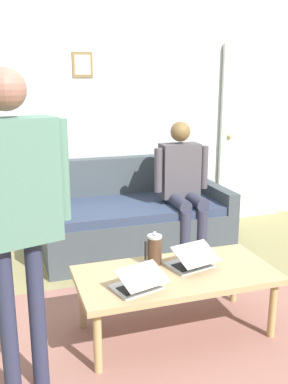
{
  "coord_description": "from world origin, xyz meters",
  "views": [
    {
      "loc": [
        1.05,
        2.44,
        1.68
      ],
      "look_at": [
        0.01,
        -0.75,
        0.8
      ],
      "focal_mm": 40.78,
      "sensor_mm": 36.0,
      "label": 1
    }
  ],
  "objects_px": {
    "french_press": "(154,249)",
    "interior_door": "(251,134)",
    "person_standing": "(13,199)",
    "person_seated": "(183,180)",
    "couch": "(133,220)",
    "coffee_table": "(176,278)",
    "laptop_center": "(138,283)",
    "laptop_left": "(191,261)"
  },
  "relations": [
    {
      "from": "person_standing",
      "to": "couch",
      "type": "bearing_deg",
      "value": -122.39
    },
    {
      "from": "couch",
      "to": "laptop_center",
      "type": "bearing_deg",
      "value": 74.28
    },
    {
      "from": "couch",
      "to": "french_press",
      "type": "relative_size",
      "value": 7.66
    },
    {
      "from": "interior_door",
      "to": "person_standing",
      "type": "relative_size",
      "value": 1.19
    },
    {
      "from": "couch",
      "to": "coffee_table",
      "type": "height_order",
      "value": "couch"
    },
    {
      "from": "person_standing",
      "to": "coffee_table",
      "type": "bearing_deg",
      "value": -163.55
    },
    {
      "from": "coffee_table",
      "to": "french_press",
      "type": "height_order",
      "value": "french_press"
    },
    {
      "from": "french_press",
      "to": "couch",
      "type": "bearing_deg",
      "value": -100.72
    },
    {
      "from": "laptop_center",
      "to": "coffee_table",
      "type": "bearing_deg",
      "value": -153.21
    },
    {
      "from": "french_press",
      "to": "interior_door",
      "type": "bearing_deg",
      "value": -134.55
    },
    {
      "from": "couch",
      "to": "laptop_left",
      "type": "relative_size",
      "value": 5.3
    },
    {
      "from": "laptop_center",
      "to": "laptop_left",
      "type": "bearing_deg",
      "value": -155.59
    },
    {
      "from": "interior_door",
      "to": "coffee_table",
      "type": "distance_m",
      "value": 2.85
    },
    {
      "from": "person_seated",
      "to": "interior_door",
      "type": "bearing_deg",
      "value": -146.67
    },
    {
      "from": "coffee_table",
      "to": "person_standing",
      "type": "height_order",
      "value": "person_standing"
    },
    {
      "from": "interior_door",
      "to": "person_seated",
      "type": "xyz_separation_m",
      "value": [
        1.22,
        0.8,
        -0.3
      ]
    },
    {
      "from": "coffee_table",
      "to": "laptop_left",
      "type": "height_order",
      "value": "laptop_left"
    },
    {
      "from": "laptop_left",
      "to": "person_standing",
      "type": "distance_m",
      "value": 1.32
    },
    {
      "from": "couch",
      "to": "laptop_center",
      "type": "relative_size",
      "value": 5.23
    },
    {
      "from": "person_standing",
      "to": "laptop_left",
      "type": "bearing_deg",
      "value": -163.34
    },
    {
      "from": "interior_door",
      "to": "coffee_table",
      "type": "relative_size",
      "value": 1.57
    },
    {
      "from": "laptop_left",
      "to": "person_seated",
      "type": "height_order",
      "value": "person_seated"
    },
    {
      "from": "french_press",
      "to": "person_seated",
      "type": "distance_m",
      "value": 1.33
    },
    {
      "from": "laptop_left",
      "to": "laptop_center",
      "type": "xyz_separation_m",
      "value": [
        0.44,
        0.2,
        -0.0
      ]
    },
    {
      "from": "person_standing",
      "to": "french_press",
      "type": "bearing_deg",
      "value": -152.73
    },
    {
      "from": "laptop_left",
      "to": "laptop_center",
      "type": "bearing_deg",
      "value": 24.41
    },
    {
      "from": "interior_door",
      "to": "couch",
      "type": "relative_size",
      "value": 1.14
    },
    {
      "from": "person_seated",
      "to": "laptop_left",
      "type": "bearing_deg",
      "value": 69.81
    },
    {
      "from": "person_standing",
      "to": "person_seated",
      "type": "relative_size",
      "value": 1.35
    },
    {
      "from": "laptop_center",
      "to": "person_standing",
      "type": "bearing_deg",
      "value": 11.31
    },
    {
      "from": "coffee_table",
      "to": "laptop_center",
      "type": "bearing_deg",
      "value": 26.79
    },
    {
      "from": "french_press",
      "to": "person_standing",
      "type": "distance_m",
      "value": 1.16
    },
    {
      "from": "interior_door",
      "to": "laptop_left",
      "type": "bearing_deg",
      "value": 50.76
    },
    {
      "from": "interior_door",
      "to": "couch",
      "type": "height_order",
      "value": "interior_door"
    },
    {
      "from": "french_press",
      "to": "person_standing",
      "type": "relative_size",
      "value": 0.14
    },
    {
      "from": "laptop_left",
      "to": "french_press",
      "type": "bearing_deg",
      "value": -30.39
    },
    {
      "from": "laptop_center",
      "to": "french_press",
      "type": "relative_size",
      "value": 1.46
    },
    {
      "from": "laptop_center",
      "to": "person_seated",
      "type": "bearing_deg",
      "value": -121.68
    },
    {
      "from": "laptop_left",
      "to": "laptop_center",
      "type": "height_order",
      "value": "laptop_left"
    },
    {
      "from": "interior_door",
      "to": "person_standing",
      "type": "bearing_deg",
      "value": 40.54
    },
    {
      "from": "couch",
      "to": "laptop_center",
      "type": "xyz_separation_m",
      "value": [
        0.47,
        1.69,
        0.18
      ]
    },
    {
      "from": "laptop_center",
      "to": "person_standing",
      "type": "distance_m",
      "value": 0.93
    }
  ]
}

